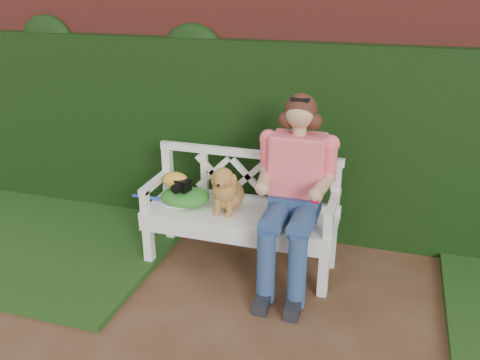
% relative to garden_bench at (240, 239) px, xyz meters
% --- Properties ---
extents(ground, '(60.00, 60.00, 0.00)m').
position_rel_garden_bench_xyz_m(ground, '(0.46, -0.99, -0.24)').
color(ground, '#482A19').
extents(brick_wall, '(10.00, 0.30, 2.20)m').
position_rel_garden_bench_xyz_m(brick_wall, '(0.46, 0.91, 0.86)').
color(brick_wall, maroon).
rests_on(brick_wall, ground).
extents(ivy_hedge, '(10.00, 0.18, 1.70)m').
position_rel_garden_bench_xyz_m(ivy_hedge, '(0.46, 0.69, 0.61)').
color(ivy_hedge, '#15380D').
rests_on(ivy_hedge, ground).
extents(grass_left, '(2.60, 2.00, 0.05)m').
position_rel_garden_bench_xyz_m(grass_left, '(-1.94, -0.09, -0.21)').
color(grass_left, black).
rests_on(grass_left, ground).
extents(garden_bench, '(1.65, 0.81, 0.48)m').
position_rel_garden_bench_xyz_m(garden_bench, '(0.00, 0.00, 0.00)').
color(garden_bench, white).
rests_on(garden_bench, ground).
extents(seated_woman, '(0.67, 0.85, 1.42)m').
position_rel_garden_bench_xyz_m(seated_woman, '(0.43, -0.02, 0.47)').
color(seated_woman, '#CF416C').
rests_on(seated_woman, ground).
extents(dog, '(0.27, 0.36, 0.39)m').
position_rel_garden_bench_xyz_m(dog, '(-0.11, 0.01, 0.43)').
color(dog, brown).
rests_on(dog, garden_bench).
extents(tennis_racket, '(0.63, 0.46, 0.03)m').
position_rel_garden_bench_xyz_m(tennis_racket, '(-0.56, 0.01, 0.25)').
color(tennis_racket, white).
rests_on(tennis_racket, garden_bench).
extents(green_bag, '(0.49, 0.44, 0.14)m').
position_rel_garden_bench_xyz_m(green_bag, '(-0.46, 0.01, 0.31)').
color(green_bag, '#236A19').
rests_on(green_bag, garden_bench).
extents(camera_item, '(0.16, 0.13, 0.09)m').
position_rel_garden_bench_xyz_m(camera_item, '(-0.48, -0.02, 0.42)').
color(camera_item, black).
rests_on(camera_item, green_bag).
extents(baseball_glove, '(0.23, 0.18, 0.13)m').
position_rel_garden_bench_xyz_m(baseball_glove, '(-0.54, 0.01, 0.44)').
color(baseball_glove, gold).
rests_on(baseball_glove, green_bag).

